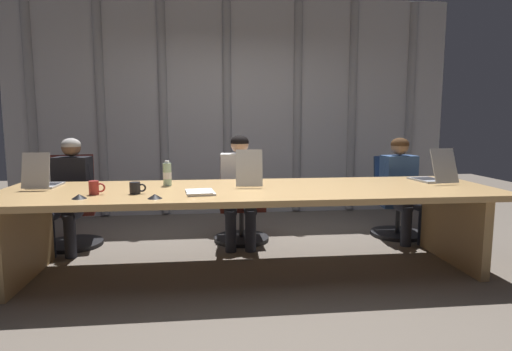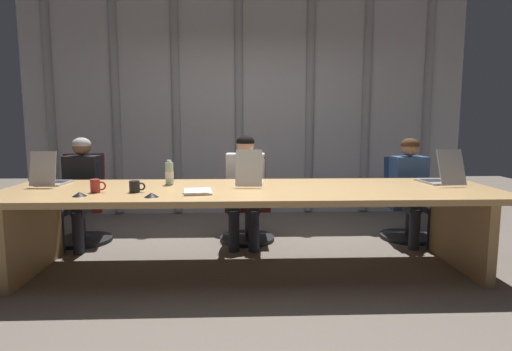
% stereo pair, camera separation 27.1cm
% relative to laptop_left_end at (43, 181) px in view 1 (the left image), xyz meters
% --- Properties ---
extents(ground_plane, '(12.15, 12.15, 0.00)m').
position_rel_laptop_left_end_xyz_m(ground_plane, '(1.80, -0.25, -0.79)').
color(ground_plane, '#6B6056').
extents(conference_table, '(4.25, 1.17, 0.73)m').
position_rel_laptop_left_end_xyz_m(conference_table, '(1.80, -0.25, -0.19)').
color(conference_table, tan).
rests_on(conference_table, ground_plane).
extents(curtain_backdrop, '(6.08, 0.17, 2.98)m').
position_rel_laptop_left_end_xyz_m(curtain_backdrop, '(1.80, 2.12, 0.70)').
color(curtain_backdrop, '#B2B2B7').
rests_on(curtain_backdrop, ground_plane).
extents(laptop_left_end, '(0.24, 0.40, 0.32)m').
position_rel_laptop_left_end_xyz_m(laptop_left_end, '(0.00, 0.00, 0.00)').
color(laptop_left_end, '#BCBCC1').
rests_on(laptop_left_end, conference_table).
extents(laptop_left_mid, '(0.27, 0.47, 0.33)m').
position_rel_laptop_left_end_xyz_m(laptop_left_mid, '(1.80, -0.05, 0.00)').
color(laptop_left_mid, beige).
rests_on(laptop_left_mid, conference_table).
extents(laptop_center, '(0.30, 0.49, 0.33)m').
position_rel_laptop_left_end_xyz_m(laptop_center, '(3.57, -0.06, 0.00)').
color(laptop_center, '#A8ADB7').
rests_on(laptop_center, conference_table).
extents(office_chair_left_end, '(0.60, 0.61, 0.95)m').
position_rel_laptop_left_end_xyz_m(office_chair_left_end, '(-0.00, 0.74, -0.45)').
color(office_chair_left_end, '#511E19').
rests_on(office_chair_left_end, ground_plane).
extents(office_chair_left_mid, '(0.60, 0.60, 0.91)m').
position_rel_laptop_left_end_xyz_m(office_chair_left_mid, '(1.79, 0.74, -0.46)').
color(office_chair_left_mid, '#511E19').
rests_on(office_chair_left_mid, ground_plane).
extents(office_chair_center, '(0.60, 0.60, 0.90)m').
position_rel_laptop_left_end_xyz_m(office_chair_center, '(3.59, 0.74, -0.46)').
color(office_chair_center, navy).
rests_on(office_chair_center, ground_plane).
extents(person_left_end, '(0.40, 0.57, 1.14)m').
position_rel_laptop_left_end_xyz_m(person_left_end, '(0.04, 0.58, -0.16)').
color(person_left_end, black).
rests_on(person_left_end, ground_plane).
extents(person_left_mid, '(0.44, 0.56, 1.16)m').
position_rel_laptop_left_end_xyz_m(person_left_mid, '(1.77, 0.59, -0.14)').
color(person_left_mid, silver).
rests_on(person_left_mid, ground_plane).
extents(person_center, '(0.40, 0.56, 1.12)m').
position_rel_laptop_left_end_xyz_m(person_center, '(3.57, 0.58, -0.16)').
color(person_center, '#335184').
rests_on(person_center, ground_plane).
extents(water_bottle_primary, '(0.08, 0.08, 0.22)m').
position_rel_laptop_left_end_xyz_m(water_bottle_primary, '(1.07, -0.00, 0.04)').
color(water_bottle_primary, '#ADD1B2').
rests_on(water_bottle_primary, conference_table).
extents(coffee_mug_near, '(0.13, 0.08, 0.11)m').
position_rel_laptop_left_end_xyz_m(coffee_mug_near, '(0.54, -0.41, -0.01)').
color(coffee_mug_near, '#B2332D').
rests_on(coffee_mug_near, conference_table).
extents(coffee_mug_far, '(0.13, 0.08, 0.09)m').
position_rel_laptop_left_end_xyz_m(coffee_mug_far, '(0.86, -0.41, -0.01)').
color(coffee_mug_far, black).
rests_on(coffee_mug_far, conference_table).
extents(conference_mic_left_side, '(0.11, 0.11, 0.03)m').
position_rel_laptop_left_end_xyz_m(conference_mic_left_side, '(1.04, -0.64, -0.04)').
color(conference_mic_left_side, black).
rests_on(conference_mic_left_side, conference_table).
extents(conference_mic_middle, '(0.11, 0.11, 0.03)m').
position_rel_laptop_left_end_xyz_m(conference_mic_middle, '(0.47, -0.58, -0.04)').
color(conference_mic_middle, black).
rests_on(conference_mic_middle, conference_table).
extents(spiral_notepad, '(0.26, 0.33, 0.03)m').
position_rel_laptop_left_end_xyz_m(spiral_notepad, '(1.37, -0.45, -0.05)').
color(spiral_notepad, silver).
rests_on(spiral_notepad, conference_table).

